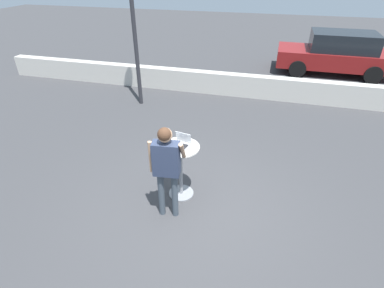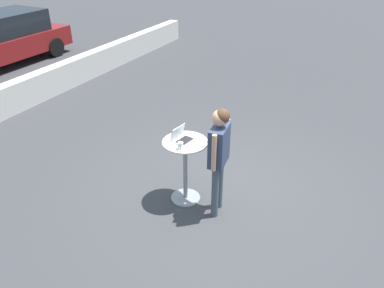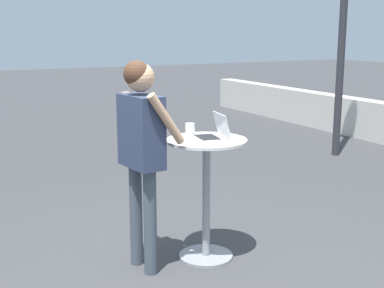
% 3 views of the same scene
% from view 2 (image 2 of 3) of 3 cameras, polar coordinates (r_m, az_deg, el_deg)
% --- Properties ---
extents(ground_plane, '(50.00, 50.00, 0.00)m').
position_cam_2_polar(ground_plane, '(6.48, 4.03, -7.37)').
color(ground_plane, '#3D3D3F').
extents(cafe_table, '(0.71, 0.71, 1.10)m').
position_cam_2_polar(cafe_table, '(5.94, -1.04, -2.97)').
color(cafe_table, gray).
rests_on(cafe_table, ground_plane).
extents(laptop, '(0.35, 0.32, 0.22)m').
position_cam_2_polar(laptop, '(5.74, -1.53, 0.98)').
color(laptop, '#B7BABF').
rests_on(laptop, cafe_table).
extents(coffee_mug, '(0.12, 0.08, 0.11)m').
position_cam_2_polar(coffee_mug, '(5.51, -1.77, -0.24)').
color(coffee_mug, white).
rests_on(coffee_mug, cafe_table).
extents(standing_person, '(0.58, 0.42, 1.79)m').
position_cam_2_polar(standing_person, '(5.44, 4.13, -0.70)').
color(standing_person, '#424C56').
rests_on(standing_person, ground_plane).
extents(parked_car_near_street, '(4.36, 1.99, 1.61)m').
position_cam_2_polar(parked_car_near_street, '(14.14, -26.74, 14.16)').
color(parked_car_near_street, maroon).
rests_on(parked_car_near_street, ground_plane).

